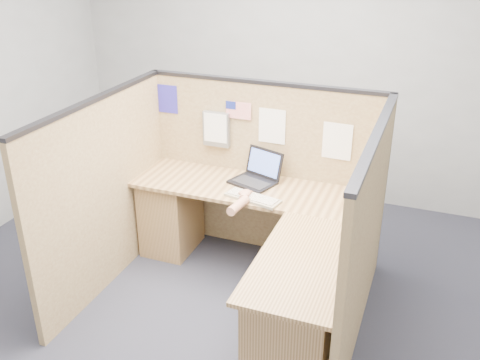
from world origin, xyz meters
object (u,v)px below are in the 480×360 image
at_px(laptop, 255,174).
at_px(keyboard, 253,198).
at_px(l_desk, 256,251).
at_px(mouse, 246,196).

relative_size(laptop, keyboard, 0.94).
height_order(l_desk, keyboard, keyboard).
bearing_deg(l_desk, mouse, 129.88).
relative_size(keyboard, mouse, 4.50).
bearing_deg(mouse, laptop, 96.94).
distance_m(laptop, mouse, 0.34).
distance_m(l_desk, laptop, 0.69).
distance_m(l_desk, mouse, 0.44).
height_order(l_desk, laptop, laptop).
xyz_separation_m(keyboard, mouse, (-0.06, 0.00, 0.01)).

